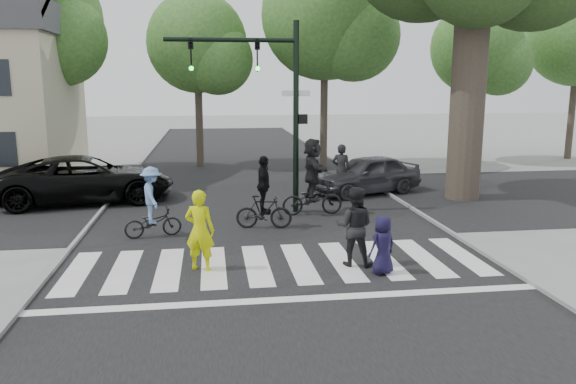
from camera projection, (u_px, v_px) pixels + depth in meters
name	position (u px, v px, depth m)	size (l,w,h in m)	color
ground	(284.00, 279.00, 12.05)	(120.00, 120.00, 0.00)	gray
road_stem	(262.00, 222.00, 16.91)	(10.00, 70.00, 0.01)	black
road_cross	(254.00, 201.00, 19.82)	(70.00, 10.00, 0.01)	black
curb_left	(89.00, 226.00, 16.21)	(0.10, 70.00, 0.10)	gray
curb_right	(423.00, 215.00, 17.58)	(0.10, 70.00, 0.10)	gray
crosswalk	(280.00, 268.00, 12.69)	(10.00, 3.85, 0.01)	silver
traffic_signal	(269.00, 90.00, 17.37)	(4.45, 0.29, 6.00)	black
bg_tree_1	(41.00, 24.00, 24.63)	(6.09, 5.80, 9.80)	brown
bg_tree_2	(202.00, 47.00, 26.84)	(5.04, 4.80, 8.40)	brown
bg_tree_3	(332.00, 21.00, 26.13)	(6.30, 6.00, 10.20)	brown
bg_tree_4	(482.00, 52.00, 28.29)	(4.83, 4.60, 8.15)	brown
pedestrian_woman	(200.00, 230.00, 12.44)	(0.67, 0.44, 1.84)	#D0DE06
pedestrian_child	(383.00, 245.00, 12.22)	(0.64, 0.42, 1.31)	black
pedestrian_adult	(354.00, 226.00, 12.77)	(0.89, 0.70, 1.84)	black
cyclist_left	(152.00, 207.00, 15.12)	(1.61, 1.10, 1.93)	black
cyclist_mid	(264.00, 199.00, 16.03)	(1.66, 1.03, 2.10)	black
cyclist_right	(312.00, 181.00, 17.64)	(1.94, 1.81, 2.43)	black
car_suv	(87.00, 179.00, 19.55)	(2.72, 5.91, 1.64)	black
car_grey	(366.00, 174.00, 21.12)	(1.72, 4.28, 1.46)	#39383E
bystander_dark	(341.00, 170.00, 20.71)	(0.70, 0.46, 1.91)	black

